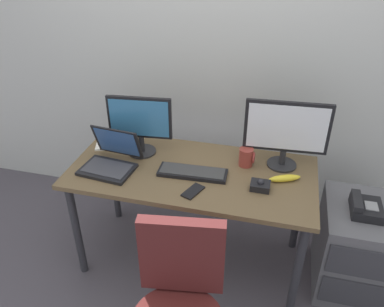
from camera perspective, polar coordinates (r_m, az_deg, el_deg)
name	(u,v)px	position (r m, az deg, el deg)	size (l,w,h in m)	color
ground_plane	(192,257)	(2.83, 0.00, -14.95)	(8.00, 8.00, 0.00)	#4C474F
back_wall	(218,31)	(2.71, 3.81, 17.54)	(6.00, 0.10, 2.80)	silver
desk	(192,182)	(2.40, 0.00, -4.15)	(1.48, 0.70, 0.74)	brown
file_cabinet	(354,247)	(2.68, 22.62, -12.60)	(0.42, 0.53, 0.59)	#5C5C60
desk_phone	(365,207)	(2.46, 24.03, -7.24)	(0.17, 0.20, 0.09)	black
monitor_main	(286,131)	(2.34, 13.67, 3.23)	(0.49, 0.18, 0.42)	#262628
monitor_side	(140,122)	(2.44, -7.66, 4.56)	(0.40, 0.18, 0.39)	#262628
keyboard	(193,172)	(2.31, 0.08, -2.77)	(0.42, 0.15, 0.03)	black
laptop	(111,159)	(2.41, -11.80, -0.81)	(0.34, 0.32, 0.23)	black
trackball_mouse	(260,185)	(2.22, 9.98, -4.62)	(0.11, 0.09, 0.07)	black
coffee_mug	(246,157)	(2.39, 8.00, -0.52)	(0.10, 0.09, 0.11)	#94362D
paper_notepad	(108,142)	(2.69, -12.22, 1.65)	(0.15, 0.21, 0.01)	white
cell_phone	(193,191)	(2.17, 0.15, -5.56)	(0.07, 0.14, 0.01)	black
banana	(285,178)	(2.31, 13.44, -3.55)	(0.19, 0.04, 0.04)	yellow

